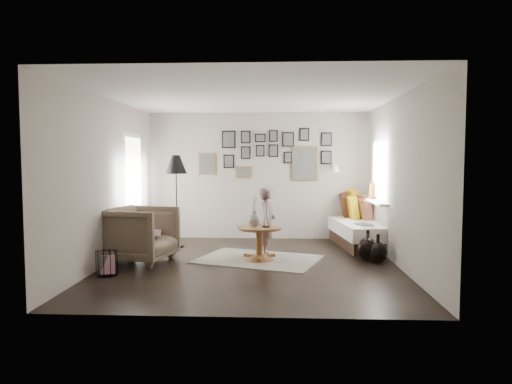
{
  "coord_description": "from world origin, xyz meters",
  "views": [
    {
      "loc": [
        0.4,
        -7.01,
        1.63
      ],
      "look_at": [
        0.05,
        0.5,
        1.1
      ],
      "focal_mm": 32.0,
      "sensor_mm": 36.0,
      "label": 1
    }
  ],
  "objects_px": {
    "child": "(267,222)",
    "daybed": "(360,228)",
    "floor_lamp": "(176,168)",
    "demijohn_large": "(368,249)",
    "vase": "(254,217)",
    "magazine_basket": "(107,263)",
    "pedestal_table": "(259,245)",
    "armchair": "(141,234)",
    "demijohn_small": "(378,252)"
  },
  "relations": [
    {
      "from": "vase",
      "to": "armchair",
      "type": "distance_m",
      "value": 1.84
    },
    {
      "from": "floor_lamp",
      "to": "demijohn_large",
      "type": "bearing_deg",
      "value": -17.15
    },
    {
      "from": "magazine_basket",
      "to": "child",
      "type": "height_order",
      "value": "child"
    },
    {
      "from": "armchair",
      "to": "child",
      "type": "bearing_deg",
      "value": -62.51
    },
    {
      "from": "vase",
      "to": "daybed",
      "type": "distance_m",
      "value": 2.48
    },
    {
      "from": "pedestal_table",
      "to": "armchair",
      "type": "distance_m",
      "value": 1.9
    },
    {
      "from": "vase",
      "to": "magazine_basket",
      "type": "height_order",
      "value": "vase"
    },
    {
      "from": "daybed",
      "to": "floor_lamp",
      "type": "relative_size",
      "value": 1.29
    },
    {
      "from": "magazine_basket",
      "to": "demijohn_small",
      "type": "height_order",
      "value": "demijohn_small"
    },
    {
      "from": "daybed",
      "to": "magazine_basket",
      "type": "bearing_deg",
      "value": -154.22
    },
    {
      "from": "vase",
      "to": "magazine_basket",
      "type": "distance_m",
      "value": 2.36
    },
    {
      "from": "vase",
      "to": "demijohn_large",
      "type": "relative_size",
      "value": 1.0
    },
    {
      "from": "child",
      "to": "magazine_basket",
      "type": "bearing_deg",
      "value": 121.09
    },
    {
      "from": "child",
      "to": "demijohn_small",
      "type": "bearing_deg",
      "value": -103.2
    },
    {
      "from": "vase",
      "to": "daybed",
      "type": "relative_size",
      "value": 0.22
    },
    {
      "from": "pedestal_table",
      "to": "magazine_basket",
      "type": "height_order",
      "value": "pedestal_table"
    },
    {
      "from": "daybed",
      "to": "demijohn_large",
      "type": "xyz_separation_m",
      "value": [
        -0.13,
        -1.43,
        -0.13
      ]
    },
    {
      "from": "pedestal_table",
      "to": "floor_lamp",
      "type": "bearing_deg",
      "value": 145.64
    },
    {
      "from": "floor_lamp",
      "to": "daybed",
      "type": "bearing_deg",
      "value": 6.5
    },
    {
      "from": "daybed",
      "to": "demijohn_large",
      "type": "relative_size",
      "value": 4.43
    },
    {
      "from": "vase",
      "to": "pedestal_table",
      "type": "bearing_deg",
      "value": -14.04
    },
    {
      "from": "vase",
      "to": "demijohn_small",
      "type": "xyz_separation_m",
      "value": [
        1.97,
        -0.08,
        -0.53
      ]
    },
    {
      "from": "floor_lamp",
      "to": "child",
      "type": "relative_size",
      "value": 1.47
    },
    {
      "from": "floor_lamp",
      "to": "child",
      "type": "xyz_separation_m",
      "value": [
        1.71,
        -0.76,
        -0.9
      ]
    },
    {
      "from": "daybed",
      "to": "demijohn_small",
      "type": "bearing_deg",
      "value": -96.6
    },
    {
      "from": "floor_lamp",
      "to": "pedestal_table",
      "type": "bearing_deg",
      "value": -34.36
    },
    {
      "from": "pedestal_table",
      "to": "demijohn_small",
      "type": "xyz_separation_m",
      "value": [
        1.89,
        -0.06,
        -0.08
      ]
    },
    {
      "from": "armchair",
      "to": "magazine_basket",
      "type": "xyz_separation_m",
      "value": [
        -0.23,
        -0.87,
        -0.27
      ]
    },
    {
      "from": "magazine_basket",
      "to": "pedestal_table",
      "type": "bearing_deg",
      "value": 26.66
    },
    {
      "from": "pedestal_table",
      "to": "magazine_basket",
      "type": "relative_size",
      "value": 1.88
    },
    {
      "from": "floor_lamp",
      "to": "child",
      "type": "distance_m",
      "value": 2.07
    },
    {
      "from": "armchair",
      "to": "pedestal_table",
      "type": "bearing_deg",
      "value": -71.18
    },
    {
      "from": "demijohn_large",
      "to": "child",
      "type": "height_order",
      "value": "child"
    },
    {
      "from": "floor_lamp",
      "to": "demijohn_large",
      "type": "relative_size",
      "value": 3.43
    },
    {
      "from": "magazine_basket",
      "to": "demijohn_small",
      "type": "xyz_separation_m",
      "value": [
        4.0,
        1.0,
        -0.0
      ]
    },
    {
      "from": "demijohn_large",
      "to": "vase",
      "type": "bearing_deg",
      "value": -178.89
    },
    {
      "from": "pedestal_table",
      "to": "child",
      "type": "relative_size",
      "value": 0.6
    },
    {
      "from": "child",
      "to": "floor_lamp",
      "type": "bearing_deg",
      "value": 65.17
    },
    {
      "from": "magazine_basket",
      "to": "child",
      "type": "bearing_deg",
      "value": 31.87
    },
    {
      "from": "vase",
      "to": "child",
      "type": "height_order",
      "value": "child"
    },
    {
      "from": "armchair",
      "to": "floor_lamp",
      "type": "xyz_separation_m",
      "value": [
        0.3,
        1.28,
        1.04
      ]
    },
    {
      "from": "demijohn_large",
      "to": "demijohn_small",
      "type": "bearing_deg",
      "value": -41.77
    },
    {
      "from": "demijohn_large",
      "to": "daybed",
      "type": "bearing_deg",
      "value": 84.73
    },
    {
      "from": "floor_lamp",
      "to": "demijohn_small",
      "type": "bearing_deg",
      "value": -18.33
    },
    {
      "from": "child",
      "to": "daybed",
      "type": "bearing_deg",
      "value": -57.56
    },
    {
      "from": "daybed",
      "to": "demijohn_small",
      "type": "relative_size",
      "value": 4.87
    },
    {
      "from": "demijohn_large",
      "to": "child",
      "type": "xyz_separation_m",
      "value": [
        -1.64,
        0.27,
        0.39
      ]
    },
    {
      "from": "pedestal_table",
      "to": "floor_lamp",
      "type": "height_order",
      "value": "floor_lamp"
    },
    {
      "from": "daybed",
      "to": "floor_lamp",
      "type": "distance_m",
      "value": 3.68
    },
    {
      "from": "demijohn_large",
      "to": "floor_lamp",
      "type": "bearing_deg",
      "value": 162.85
    }
  ]
}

